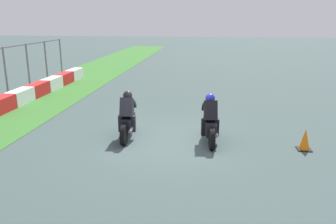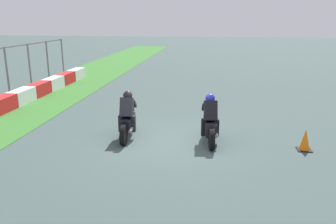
# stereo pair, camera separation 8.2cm
# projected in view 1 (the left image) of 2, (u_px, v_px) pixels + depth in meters

# --- Properties ---
(ground_plane) EXTENTS (120.00, 120.00, 0.00)m
(ground_plane) POSITION_uv_depth(u_px,v_px,m) (168.00, 141.00, 10.85)
(ground_plane) COLOR #3F514E
(rider_lane_a) EXTENTS (2.04, 0.57, 1.51)m
(rider_lane_a) POSITION_uv_depth(u_px,v_px,m) (210.00, 122.00, 10.63)
(rider_lane_a) COLOR black
(rider_lane_a) RESTS_ON ground_plane
(rider_lane_b) EXTENTS (2.04, 0.55, 1.51)m
(rider_lane_b) POSITION_uv_depth(u_px,v_px,m) (128.00, 119.00, 11.01)
(rider_lane_b) COLOR black
(rider_lane_b) RESTS_ON ground_plane
(traffic_cone) EXTENTS (0.40, 0.40, 0.64)m
(traffic_cone) POSITION_uv_depth(u_px,v_px,m) (305.00, 140.00, 10.03)
(traffic_cone) COLOR black
(traffic_cone) RESTS_ON ground_plane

